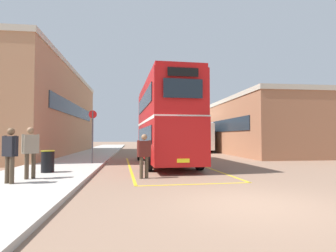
{
  "coord_description": "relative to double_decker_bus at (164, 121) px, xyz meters",
  "views": [
    {
      "loc": [
        -2.82,
        -6.33,
        1.61
      ],
      "look_at": [
        -0.69,
        10.99,
        2.28
      ],
      "focal_mm": 29.58,
      "sensor_mm": 36.0,
      "label": 1
    }
  ],
  "objects": [
    {
      "name": "pedestrian_boarding",
      "position": [
        -1.37,
        -5.25,
        -1.52
      ],
      "size": [
        0.55,
        0.36,
        1.7
      ],
      "color": "#473828",
      "rests_on": "ground"
    },
    {
      "name": "brick_building_left",
      "position": [
        -9.84,
        9.81,
        1.28
      ],
      "size": [
        5.74,
        21.06,
        7.57
      ],
      "color": "#AD7A56",
      "rests_on": "ground"
    },
    {
      "name": "ground_plane",
      "position": [
        1.07,
        4.74,
        -2.51
      ],
      "size": [
        135.6,
        135.6,
        0.0
      ],
      "primitive_type": "plane",
      "color": "#846651"
    },
    {
      "name": "bus_stop_sign",
      "position": [
        -4.05,
        -0.23,
        -0.62
      ],
      "size": [
        0.44,
        0.12,
        2.93
      ],
      "color": "#4C4C51",
      "rests_on": "sidewalk_left"
    },
    {
      "name": "pedestrian_waiting_near",
      "position": [
        -5.63,
        -6.74,
        -1.35
      ],
      "size": [
        0.53,
        0.46,
        1.75
      ],
      "color": "#473828",
      "rests_on": "sidewalk_left"
    },
    {
      "name": "litter_bin",
      "position": [
        -5.29,
        -4.03,
        -1.92
      ],
      "size": [
        0.55,
        0.55,
        0.9
      ],
      "color": "black",
      "rests_on": "sidewalk_left"
    },
    {
      "name": "pedestrian_waiting_far",
      "position": [
        -5.36,
        -5.79,
        -1.31
      ],
      "size": [
        0.52,
        0.51,
        1.81
      ],
      "color": "#473828",
      "rests_on": "sidewalk_left"
    },
    {
      "name": "single_deck_bus",
      "position": [
        4.85,
        14.39,
        -0.87
      ],
      "size": [
        2.89,
        9.78,
        3.02
      ],
      "color": "black",
      "rests_on": "ground"
    },
    {
      "name": "bay_marking_yellow",
      "position": [
        0.04,
        -1.83,
        -2.51
      ],
      "size": [
        4.67,
        11.9,
        0.01
      ],
      "color": "gold",
      "rests_on": "ground"
    },
    {
      "name": "sidewalk_left",
      "position": [
        -5.43,
        7.14,
        -2.44
      ],
      "size": [
        4.0,
        57.6,
        0.14
      ],
      "primitive_type": "cube",
      "color": "#B2ADA3",
      "rests_on": "ground"
    },
    {
      "name": "double_decker_bus",
      "position": [
        0.0,
        0.0,
        0.0
      ],
      "size": [
        3.08,
        9.8,
        4.75
      ],
      "color": "black",
      "rests_on": "ground"
    },
    {
      "name": "depot_building_right",
      "position": [
        10.59,
        8.59,
        0.06
      ],
      "size": [
        8.17,
        14.68,
        5.14
      ],
      "color": "#9E6647",
      "rests_on": "ground"
    }
  ]
}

